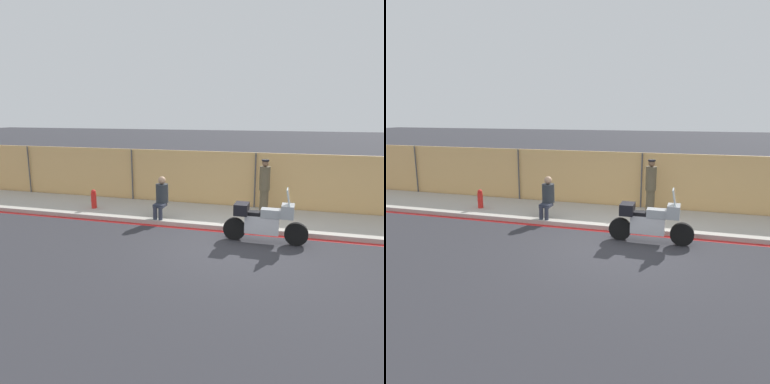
% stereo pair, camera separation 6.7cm
% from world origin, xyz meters
% --- Properties ---
extents(ground_plane, '(120.00, 120.00, 0.00)m').
position_xyz_m(ground_plane, '(0.00, 0.00, 0.00)').
color(ground_plane, '#2D2D33').
extents(sidewalk, '(34.46, 2.52, 0.13)m').
position_xyz_m(sidewalk, '(0.00, 2.54, 0.07)').
color(sidewalk, '#ADA89E').
rests_on(sidewalk, ground_plane).
extents(curb_paint_stripe, '(34.46, 0.18, 0.01)m').
position_xyz_m(curb_paint_stripe, '(0.00, 1.19, 0.00)').
color(curb_paint_stripe, red).
rests_on(curb_paint_stripe, ground_plane).
extents(storefront_fence, '(32.74, 0.17, 2.04)m').
position_xyz_m(storefront_fence, '(0.00, 3.89, 1.02)').
color(storefront_fence, '#E5B26B').
rests_on(storefront_fence, ground_plane).
extents(motorcycle, '(2.23, 0.51, 1.49)m').
position_xyz_m(motorcycle, '(0.62, 0.60, 0.60)').
color(motorcycle, black).
rests_on(motorcycle, ground_plane).
extents(officer_standing, '(0.34, 0.34, 1.78)m').
position_xyz_m(officer_standing, '(0.39, 3.07, 1.05)').
color(officer_standing, brown).
rests_on(officer_standing, sidewalk).
extents(person_seated_on_curb, '(0.39, 0.68, 1.30)m').
position_xyz_m(person_seated_on_curb, '(-2.70, 1.75, 0.85)').
color(person_seated_on_curb, '#2D3342').
rests_on(person_seated_on_curb, sidewalk).
extents(fire_hydrant, '(0.18, 0.23, 0.66)m').
position_xyz_m(fire_hydrant, '(-5.35, 2.14, 0.46)').
color(fire_hydrant, red).
rests_on(fire_hydrant, sidewalk).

